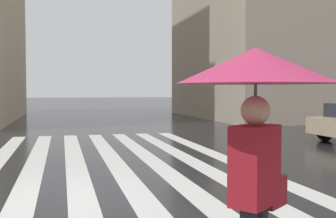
{
  "coord_description": "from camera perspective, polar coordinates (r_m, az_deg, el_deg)",
  "views": [
    {
      "loc": [
        -7.07,
        -0.32,
        1.87
      ],
      "look_at": [
        6.49,
        -3.82,
        1.25
      ],
      "focal_mm": 44.03,
      "sensor_mm": 36.0,
      "label": 1
    }
  ],
  "objects": [
    {
      "name": "ground_plane",
      "position": [
        7.32,
        -16.91,
        -12.35
      ],
      "size": [
        220.0,
        220.0,
        0.0
      ],
      "primitive_type": "plane",
      "color": "black"
    },
    {
      "name": "zebra_crossing",
      "position": [
        11.26,
        -10.17,
        -7.03
      ],
      "size": [
        13.0,
        7.5,
        0.01
      ],
      "color": "silver",
      "rests_on": "ground_plane"
    },
    {
      "name": "pedestrian_in_red_jacket",
      "position": [
        3.13,
        12.07,
        2.1
      ],
      "size": [
        1.19,
        1.19,
        2.04
      ],
      "color": "maroon",
      "rests_on": "sidewalk_pavement"
    }
  ]
}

